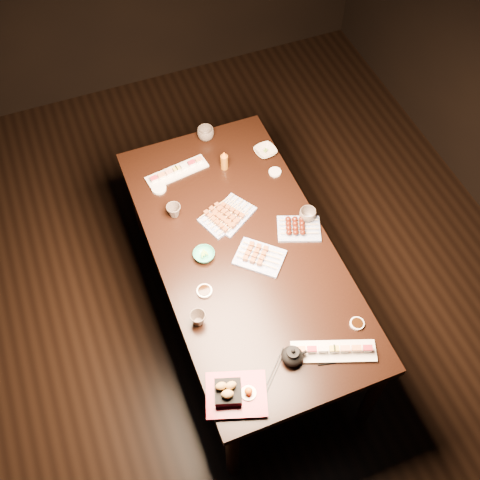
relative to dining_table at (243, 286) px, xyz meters
name	(u,v)px	position (x,y,z in m)	size (l,w,h in m)	color
ground	(234,341)	(-0.11, -0.14, -0.38)	(5.00, 5.00, 0.00)	black
dining_table	(243,286)	(0.00, 0.00, 0.00)	(0.90, 1.80, 0.75)	black
sushi_platter_near	(334,350)	(0.18, -0.69, 0.40)	(0.40, 0.11, 0.05)	white
sushi_platter_far	(177,170)	(-0.16, 0.63, 0.40)	(0.36, 0.10, 0.04)	white
yakitori_plate_center	(231,213)	(0.02, 0.23, 0.41)	(0.25, 0.18, 0.06)	#828EB6
yakitori_plate_right	(260,255)	(0.06, -0.08, 0.41)	(0.24, 0.18, 0.06)	#828EB6
yakitori_plate_left	(224,215)	(-0.02, 0.23, 0.41)	(0.24, 0.17, 0.06)	#828EB6
tsukune_plate	(299,226)	(0.32, 0.01, 0.40)	(0.23, 0.17, 0.06)	#828EB6
edamame_bowl_green	(204,255)	(-0.21, 0.03, 0.39)	(0.11, 0.11, 0.04)	teal
edamame_bowl_cream	(265,151)	(0.37, 0.59, 0.39)	(0.13, 0.13, 0.03)	beige
tempura_tray	(236,392)	(-0.32, -0.72, 0.42)	(0.27, 0.22, 0.10)	black
teacup_near_left	(198,319)	(-0.36, -0.31, 0.41)	(0.08, 0.08, 0.07)	brown
teacup_mid_right	(308,215)	(0.40, 0.06, 0.41)	(0.09, 0.09, 0.07)	brown
teacup_far_left	(174,211)	(-0.27, 0.35, 0.41)	(0.08, 0.08, 0.07)	brown
teacup_far_right	(206,134)	(0.09, 0.83, 0.41)	(0.10, 0.10, 0.08)	brown
teapot	(292,355)	(-0.02, -0.66, 0.43)	(0.12, 0.12, 0.10)	black
condiment_bottle	(224,160)	(0.11, 0.57, 0.44)	(0.04, 0.04, 0.13)	brown
sauce_dish_west	(204,291)	(-0.28, -0.17, 0.38)	(0.08, 0.08, 0.01)	white
sauce_dish_east	(275,172)	(0.36, 0.43, 0.38)	(0.07, 0.07, 0.01)	white
sauce_dish_se	(357,324)	(0.35, -0.61, 0.38)	(0.07, 0.07, 0.01)	white
sauce_dish_nw	(159,189)	(-0.29, 0.55, 0.38)	(0.08, 0.08, 0.01)	white
chopsticks_near	(275,369)	(-0.11, -0.67, 0.38)	(0.23, 0.02, 0.01)	black
chopsticks_se	(338,361)	(0.18, -0.74, 0.38)	(0.20, 0.02, 0.01)	black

